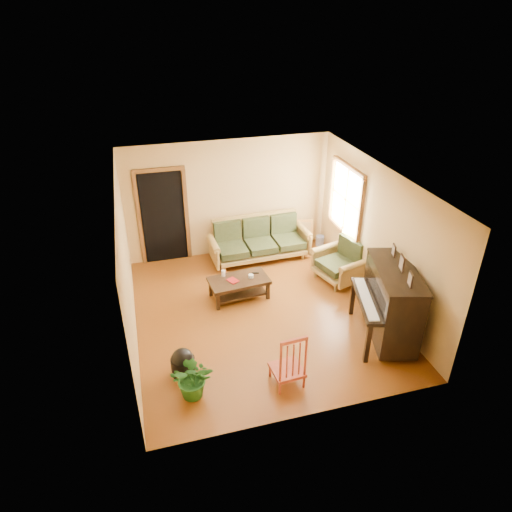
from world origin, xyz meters
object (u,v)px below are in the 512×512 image
object	(u,v)px
coffee_table	(239,288)
piano	(391,304)
ceramic_crock	(320,241)
sofa	(260,240)
potted_plant	(193,378)
armchair	(339,260)
footstool	(183,365)
red_chair	(288,357)

from	to	relation	value
coffee_table	piano	world-z (taller)	piano
piano	ceramic_crock	bearing A→B (deg)	102.52
sofa	coffee_table	xyz separation A→B (m)	(-0.82, -1.37, -0.26)
potted_plant	ceramic_crock	bearing A→B (deg)	47.34
piano	ceramic_crock	distance (m)	3.48
armchair	footstool	distance (m)	3.95
coffee_table	footstool	world-z (taller)	coffee_table
footstool	potted_plant	world-z (taller)	potted_plant
coffee_table	red_chair	xyz separation A→B (m)	(0.16, -2.41, 0.28)
coffee_table	potted_plant	world-z (taller)	potted_plant
piano	ceramic_crock	xyz separation A→B (m)	(0.18, 3.43, -0.54)
footstool	sofa	bearing A→B (deg)	56.03
ceramic_crock	armchair	bearing A→B (deg)	-98.92
potted_plant	coffee_table	bearing A→B (deg)	61.77
red_chair	ceramic_crock	world-z (taller)	red_chair
sofa	piano	bearing A→B (deg)	-69.35
piano	potted_plant	xyz separation A→B (m)	(-3.40, -0.46, -0.32)
sofa	piano	world-z (taller)	piano
armchair	footstool	bearing A→B (deg)	-167.29
armchair	piano	bearing A→B (deg)	-104.53
sofa	coffee_table	bearing A→B (deg)	-123.15
ceramic_crock	sofa	bearing A→B (deg)	-171.47
sofa	piano	xyz separation A→B (m)	(1.35, -3.20, 0.20)
sofa	red_chair	distance (m)	3.83
coffee_table	potted_plant	distance (m)	2.61
coffee_table	armchair	size ratio (longest dim) A/B	1.22
red_chair	ceramic_crock	xyz separation A→B (m)	(2.20, 4.00, -0.37)
piano	sofa	bearing A→B (deg)	128.52
armchair	piano	size ratio (longest dim) A/B	0.61
coffee_table	armchair	world-z (taller)	armchair
coffee_table	ceramic_crock	size ratio (longest dim) A/B	4.70
red_chair	armchair	bearing A→B (deg)	47.30
armchair	red_chair	size ratio (longest dim) A/B	0.95
piano	armchair	bearing A→B (deg)	107.21
coffee_table	red_chair	size ratio (longest dim) A/B	1.17
coffee_table	red_chair	world-z (taller)	red_chair
red_chair	potted_plant	distance (m)	1.40
sofa	piano	distance (m)	3.48
coffee_table	footstool	distance (m)	2.26
armchair	potted_plant	distance (m)	4.11
footstool	red_chair	size ratio (longest dim) A/B	0.38
armchair	ceramic_crock	distance (m)	1.58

